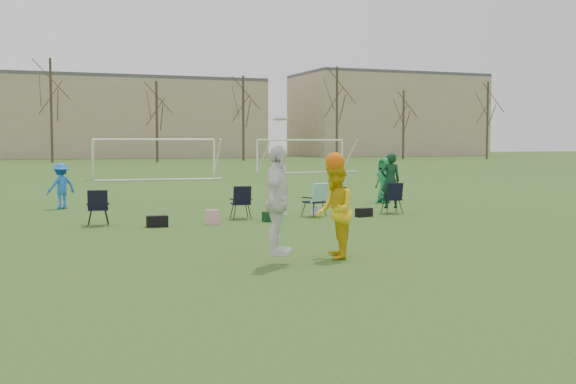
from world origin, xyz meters
name	(u,v)px	position (x,y,z in m)	size (l,w,h in m)	color
ground	(266,270)	(0.00, 0.00, 0.00)	(260.00, 260.00, 0.00)	#2F5119
fielder_blue	(61,186)	(-2.60, 13.51, 0.77)	(0.99, 0.57, 1.54)	blue
fielder_green_far	(384,180)	(8.79, 11.85, 0.84)	(0.82, 0.53, 1.67)	#15763E
center_contest	(308,205)	(1.03, 0.57, 1.07)	(2.29, 1.52, 2.69)	white
sideline_setup	(296,198)	(3.80, 8.16, 0.57)	(9.73, 1.97, 1.90)	#0D331C
goal_mid	(155,147)	(4.00, 32.00, 1.92)	(7.40, 0.63, 2.46)	white
goal_right	(301,146)	(16.00, 38.00, 1.92)	(7.35, 1.14, 2.46)	white
tree_line	(54,116)	(0.24, 69.85, 5.09)	(110.28, 3.28, 11.40)	#382B21
building_row	(91,116)	(6.73, 96.00, 5.99)	(126.00, 16.00, 13.00)	tan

